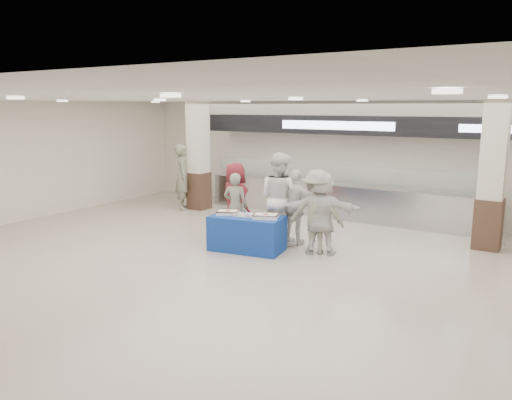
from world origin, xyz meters
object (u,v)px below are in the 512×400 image
Objects in this scene: civilian_maroon at (235,199)px; soldier_a at (235,206)px; soldier_b at (316,212)px; chef_tall at (280,198)px; chef_short at (295,207)px; sheet_cake_left at (228,212)px; cupcake_tray at (244,215)px; civilian_white at (321,212)px; display_table at (247,233)px; soldier_bg at (183,177)px; sheet_cake_right at (266,216)px.

civilian_maroon is 1.13× the size of soldier_a.
chef_tall is at bearing -34.76° from soldier_b.
sheet_cake_left is at bearing 42.16° from chef_short.
civilian_maroon is at bearing 13.38° from chef_tall.
cupcake_tray is 0.28× the size of civilian_white.
display_table is 0.75× the size of chef_tall.
civilian_maroon is at bearing -158.30° from soldier_bg.
display_table is 1.65m from civilian_white.
soldier_b is (1.78, 0.69, 0.08)m from sheet_cake_left.
civilian_maroon is 1.04× the size of chef_short.
civilian_maroon is at bearing -27.62° from soldier_b.
civilian_white is 5.77m from soldier_bg.
civilian_maroon reaches higher than sheet_cake_right.
soldier_b is (0.89, 0.58, 0.08)m from sheet_cake_right.
chef_tall reaches higher than civilian_maroon.
civilian_maroon reaches higher than sheet_cake_left.
soldier_a is 0.88× the size of soldier_b.
chef_short is (0.64, 0.98, 0.47)m from display_table.
sheet_cake_right is at bearing 10.06° from cupcake_tray.
sheet_cake_right reaches higher than display_table.
civilian_white is at bearing -168.81° from civilian_maroon.
chef_tall is at bearing -34.77° from civilian_white.
soldier_bg is (-3.26, 1.94, 0.20)m from soldier_a.
chef_tall is at bearing 179.55° from soldier_a.
sheet_cake_right is at bearing 166.12° from civilian_maroon.
cupcake_tray is 0.28× the size of civilian_maroon.
cupcake_tray is 4.74m from soldier_bg.
display_table is 2.65× the size of sheet_cake_left.
soldier_a is 0.92× the size of chef_short.
cupcake_tray is at bearing -163.27° from soldier_bg.
soldier_bg reaches higher than soldier_a.
chef_short is 0.76m from soldier_b.
civilian_white reaches higher than chef_short.
soldier_b is at bearing -21.59° from civilian_white.
soldier_b is at bearing -149.93° from soldier_bg.
chef_tall is (0.29, 0.91, 0.65)m from display_table.
display_table is 0.92× the size of chef_short.
civilian_maroon is 2.40m from civilian_white.
chef_short is at bearing 43.08° from sheet_cake_left.
cupcake_tray is 0.24× the size of chef_tall.
sheet_cake_left is at bearing 176.45° from display_table.
sheet_cake_left is (-0.46, -0.05, 0.42)m from display_table.
sheet_cake_left is 1.10m from civilian_maroon.
soldier_b reaches higher than cupcake_tray.
sheet_cake_left is 0.75m from soldier_a.
sheet_cake_right is 1.15m from civilian_white.
sheet_cake_right is at bearing 139.09° from soldier_a.
chef_tall is at bearing 10.42° from chef_short.
chef_short is at bearing -44.73° from civilian_white.
sheet_cake_right is 0.37× the size of chef_short.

